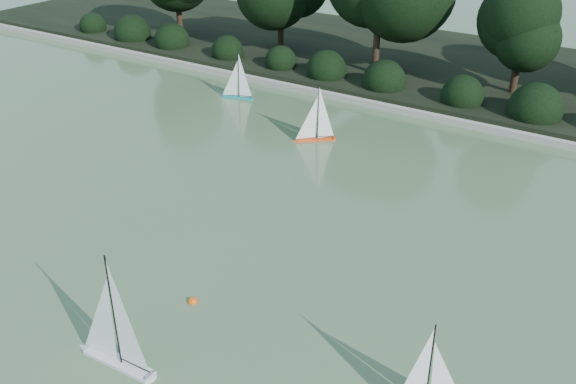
{
  "coord_description": "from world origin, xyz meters",
  "views": [
    {
      "loc": [
        4.99,
        -6.36,
        6.26
      ],
      "look_at": [
        -0.65,
        2.39,
        0.7
      ],
      "focal_mm": 40.0,
      "sensor_mm": 36.0,
      "label": 1
    }
  ],
  "objects_px": {
    "sailboat_white_a": "(111,344)",
    "sailboat_teal": "(235,90)",
    "sailboat_orange": "(312,131)",
    "race_buoy": "(193,302)"
  },
  "relations": [
    {
      "from": "sailboat_teal",
      "to": "race_buoy",
      "type": "relative_size",
      "value": 9.06
    },
    {
      "from": "race_buoy",
      "to": "sailboat_white_a",
      "type": "bearing_deg",
      "value": -92.24
    },
    {
      "from": "sailboat_white_a",
      "to": "sailboat_teal",
      "type": "height_order",
      "value": "sailboat_white_a"
    },
    {
      "from": "sailboat_white_a",
      "to": "race_buoy",
      "type": "bearing_deg",
      "value": 87.76
    },
    {
      "from": "sailboat_orange",
      "to": "sailboat_teal",
      "type": "relative_size",
      "value": 1.06
    },
    {
      "from": "sailboat_white_a",
      "to": "sailboat_orange",
      "type": "bearing_deg",
      "value": 101.26
    },
    {
      "from": "sailboat_white_a",
      "to": "sailboat_teal",
      "type": "distance_m",
      "value": 10.74
    },
    {
      "from": "sailboat_teal",
      "to": "sailboat_orange",
      "type": "bearing_deg",
      "value": -22.65
    },
    {
      "from": "sailboat_orange",
      "to": "sailboat_teal",
      "type": "distance_m",
      "value": 3.7
    },
    {
      "from": "sailboat_white_a",
      "to": "sailboat_teal",
      "type": "relative_size",
      "value": 1.34
    }
  ]
}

